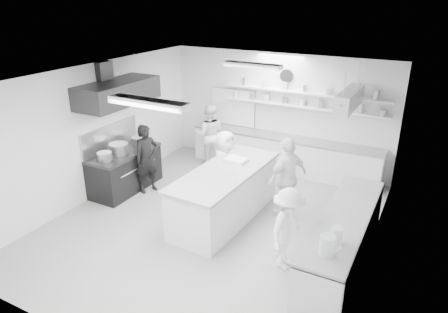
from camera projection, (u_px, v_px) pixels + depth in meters
The scene contains 27 objects.
floor at pixel (212, 223), 8.48m from camera, with size 6.00×7.00×0.02m, color gray.
ceiling at pixel (211, 76), 7.35m from camera, with size 6.00×7.00×0.02m, color silver.
wall_back at pixel (278, 111), 10.78m from camera, with size 6.00×0.04×3.00m, color silver.
wall_front at pixel (70, 248), 5.05m from camera, with size 6.00×0.04×3.00m, color silver.
wall_left at pixel (95, 132), 9.22m from camera, with size 0.04×7.00×3.00m, color silver.
wall_right at pixel (374, 188), 6.60m from camera, with size 0.04×7.00×3.00m, color silver.
stove at pixel (125, 171), 9.77m from camera, with size 0.80×1.80×0.90m, color black.
exhaust_hood at pixel (118, 93), 9.06m from camera, with size 0.85×2.00×0.50m, color #272728.
back_counter at pixel (283, 154), 10.79m from camera, with size 5.00×0.60×0.92m, color white.
shelf_lower at pixel (303, 106), 10.27m from camera, with size 4.20×0.26×0.04m, color white.
shelf_upper at pixel (304, 93), 10.14m from camera, with size 4.20×0.26×0.04m, color white.
pass_through_window at pixel (233, 107), 11.35m from camera, with size 1.30×0.04×1.00m, color black.
wall_clock at pixel (287, 76), 10.30m from camera, with size 0.32×0.32×0.05m, color silver.
right_counter at pixel (342, 243), 6.98m from camera, with size 0.74×3.30×0.94m, color white.
pot_rack at pixel (350, 99), 8.70m from camera, with size 0.30×1.60×0.40m, color #A5A6A7.
light_fixture_front at pixel (148, 103), 5.90m from camera, with size 1.30×0.25×0.10m, color white.
light_fixture_rear at pixel (252, 65), 8.85m from camera, with size 1.30×0.25×0.10m, color white.
prep_island at pixel (225, 195), 8.49m from camera, with size 1.04×2.79×1.03m, color white.
stove_pot at pixel (119, 150), 9.43m from camera, with size 0.43×0.43×0.28m, color #A5A6A7.
cook_stove at pixel (147, 159), 9.54m from camera, with size 0.59×0.39×1.63m, color black.
cook_back at pixel (209, 134), 11.11m from camera, with size 0.81×0.63×1.66m, color white.
cook_island_left at pixel (225, 164), 9.34m from camera, with size 0.76×0.50×1.56m, color white.
cook_island_right at pixel (287, 178), 8.46m from camera, with size 1.01×0.42×1.73m, color white.
cook_right at pixel (288, 229), 6.88m from camera, with size 0.95×0.55×1.47m, color white.
bowl_island_a at pixel (234, 159), 8.88m from camera, with size 0.28×0.28×0.07m, color #A5A6A7.
bowl_island_b at pixel (230, 181), 7.87m from camera, with size 0.20×0.20×0.06m, color white.
bowl_right at pixel (333, 248), 5.97m from camera, with size 0.22×0.22×0.05m, color white.
Camera 1 is at (3.67, -6.37, 4.43)m, focal length 33.09 mm.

